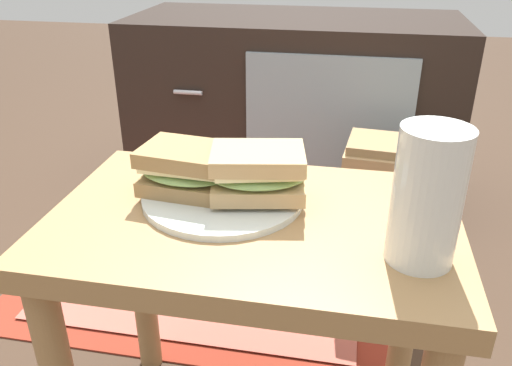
{
  "coord_description": "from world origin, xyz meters",
  "views": [
    {
      "loc": [
        0.12,
        -0.61,
        0.82
      ],
      "look_at": [
        0.0,
        0.0,
        0.51
      ],
      "focal_mm": 36.67,
      "sensor_mm": 36.0,
      "label": 1
    }
  ],
  "objects_px": {
    "beer_glass": "(427,199)",
    "paper_bag": "(382,216)",
    "plate": "(223,196)",
    "sandwich_front": "(188,169)",
    "tv_cabinet": "(293,112)",
    "sandwich_back": "(258,173)"
  },
  "relations": [
    {
      "from": "tv_cabinet",
      "to": "paper_bag",
      "type": "distance_m",
      "value": 0.52
    },
    {
      "from": "beer_glass",
      "to": "paper_bag",
      "type": "height_order",
      "value": "beer_glass"
    },
    {
      "from": "plate",
      "to": "beer_glass",
      "type": "xyz_separation_m",
      "value": [
        0.26,
        -0.1,
        0.08
      ]
    },
    {
      "from": "plate",
      "to": "sandwich_front",
      "type": "xyz_separation_m",
      "value": [
        -0.05,
        0.0,
        0.04
      ]
    },
    {
      "from": "plate",
      "to": "sandwich_back",
      "type": "distance_m",
      "value": 0.07
    },
    {
      "from": "sandwich_front",
      "to": "paper_bag",
      "type": "height_order",
      "value": "sandwich_front"
    },
    {
      "from": "sandwich_back",
      "to": "paper_bag",
      "type": "xyz_separation_m",
      "value": [
        0.21,
        0.48,
        -0.32
      ]
    },
    {
      "from": "sandwich_back",
      "to": "beer_glass",
      "type": "xyz_separation_m",
      "value": [
        0.21,
        -0.1,
        0.03
      ]
    },
    {
      "from": "plate",
      "to": "paper_bag",
      "type": "bearing_deg",
      "value": 60.77
    },
    {
      "from": "plate",
      "to": "sandwich_back",
      "type": "bearing_deg",
      "value": -2.91
    },
    {
      "from": "sandwich_front",
      "to": "paper_bag",
      "type": "xyz_separation_m",
      "value": [
        0.32,
        0.47,
        -0.31
      ]
    },
    {
      "from": "sandwich_back",
      "to": "paper_bag",
      "type": "relative_size",
      "value": 0.4
    },
    {
      "from": "sandwich_front",
      "to": "beer_glass",
      "type": "relative_size",
      "value": 0.89
    },
    {
      "from": "plate",
      "to": "sandwich_front",
      "type": "distance_m",
      "value": 0.06
    },
    {
      "from": "sandwich_front",
      "to": "tv_cabinet",
      "type": "bearing_deg",
      "value": 87.13
    },
    {
      "from": "plate",
      "to": "paper_bag",
      "type": "height_order",
      "value": "plate"
    },
    {
      "from": "plate",
      "to": "sandwich_front",
      "type": "bearing_deg",
      "value": 177.09
    },
    {
      "from": "sandwich_front",
      "to": "sandwich_back",
      "type": "bearing_deg",
      "value": -2.91
    },
    {
      "from": "sandwich_front",
      "to": "sandwich_back",
      "type": "relative_size",
      "value": 0.95
    },
    {
      "from": "plate",
      "to": "beer_glass",
      "type": "distance_m",
      "value": 0.29
    },
    {
      "from": "paper_bag",
      "to": "sandwich_front",
      "type": "bearing_deg",
      "value": -123.96
    },
    {
      "from": "tv_cabinet",
      "to": "paper_bag",
      "type": "xyz_separation_m",
      "value": [
        0.27,
        -0.43,
        -0.1
      ]
    }
  ]
}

